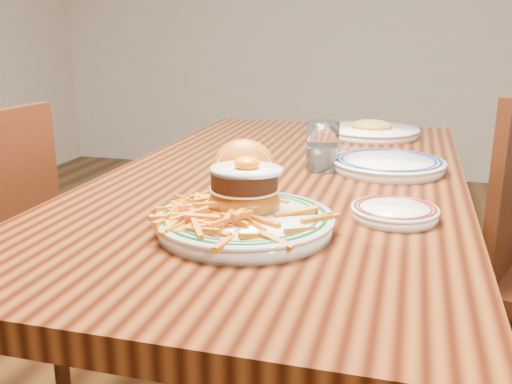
# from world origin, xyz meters

# --- Properties ---
(table) EXTENTS (0.85, 1.60, 0.75)m
(table) POSITION_xyz_m (0.00, 0.00, 0.66)
(table) COLOR black
(table) RESTS_ON floor
(main_plate) EXTENTS (0.31, 0.33, 0.15)m
(main_plate) POSITION_xyz_m (0.02, -0.40, 0.79)
(main_plate) COLOR white
(main_plate) RESTS_ON table
(side_plate) EXTENTS (0.16, 0.16, 0.02)m
(side_plate) POSITION_xyz_m (0.27, -0.27, 0.76)
(side_plate) COLOR white
(side_plate) RESTS_ON table
(rear_plate) EXTENTS (0.28, 0.28, 0.03)m
(rear_plate) POSITION_xyz_m (0.24, 0.10, 0.77)
(rear_plate) COLOR white
(rear_plate) RESTS_ON table
(water_glass) EXTENTS (0.08, 0.08, 0.12)m
(water_glass) POSITION_xyz_m (0.08, 0.07, 0.80)
(water_glass) COLOR white
(water_glass) RESTS_ON table
(far_plate) EXTENTS (0.31, 0.31, 0.06)m
(far_plate) POSITION_xyz_m (0.17, 0.56, 0.77)
(far_plate) COLOR white
(far_plate) RESTS_ON table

